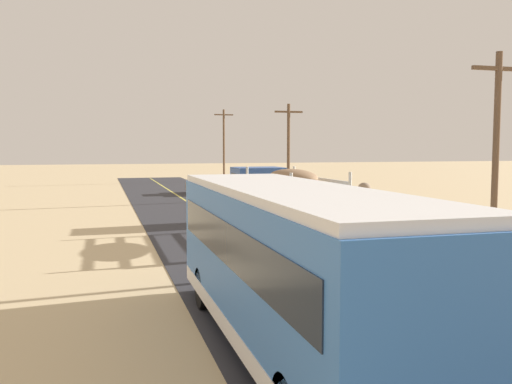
{
  "coord_description": "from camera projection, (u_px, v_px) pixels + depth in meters",
  "views": [
    {
      "loc": [
        -5.96,
        -11.71,
        3.98
      ],
      "look_at": [
        0.0,
        9.27,
        2.18
      ],
      "focal_mm": 38.29,
      "sensor_mm": 36.0,
      "label": 1
    }
  ],
  "objects": [
    {
      "name": "road_surface",
      "position": [
        361.0,
        312.0,
        13.18
      ],
      "size": [
        8.0,
        120.0,
        0.02
      ],
      "primitive_type": "cube",
      "color": "#2D2D33",
      "rests_on": "ground"
    },
    {
      "name": "suv_near",
      "position": [
        506.0,
        295.0,
        10.43
      ],
      "size": [
        1.9,
        4.62,
        2.29
      ],
      "color": "#264C8C",
      "rests_on": "road_surface"
    },
    {
      "name": "bus",
      "position": [
        290.0,
        263.0,
        10.51
      ],
      "size": [
        2.54,
        10.0,
        3.21
      ],
      "color": "#3872C6",
      "rests_on": "road_surface"
    },
    {
      "name": "road_centre_line",
      "position": [
        361.0,
        311.0,
        13.18
      ],
      "size": [
        0.16,
        117.6,
        0.0
      ],
      "primitive_type": "cube",
      "color": "#D8CC4C",
      "rests_on": "road_surface"
    },
    {
      "name": "livestock_truck",
      "position": [
        270.0,
        192.0,
        26.59
      ],
      "size": [
        2.53,
        9.7,
        3.02
      ],
      "color": "#3359A5",
      "rests_on": "road_surface"
    },
    {
      "name": "car_far",
      "position": [
        200.0,
        186.0,
        46.28
      ],
      "size": [
        1.8,
        4.4,
        1.46
      ],
      "color": "#8C7259",
      "rests_on": "road_surface"
    },
    {
      "name": "power_pole_far",
      "position": [
        224.0,
        143.0,
        63.19
      ],
      "size": [
        2.2,
        0.24,
        8.3
      ],
      "color": "brown",
      "rests_on": "ground"
    },
    {
      "name": "power_pole_near",
      "position": [
        496.0,
        147.0,
        19.68
      ],
      "size": [
        2.2,
        0.24,
        7.37
      ],
      "color": "brown",
      "rests_on": "ground"
    },
    {
      "name": "power_pole_mid",
      "position": [
        288.0,
        148.0,
        41.46
      ],
      "size": [
        2.2,
        0.24,
        7.24
      ],
      "color": "brown",
      "rests_on": "ground"
    },
    {
      "name": "boulder_far_horizon",
      "position": [
        400.0,
        219.0,
        28.31
      ],
      "size": [
        0.73,
        0.94,
        0.51
      ],
      "primitive_type": "ellipsoid",
      "color": "#84705B",
      "rests_on": "ground"
    },
    {
      "name": "boulder_mid_field",
      "position": [
        364.0,
        188.0,
        46.02
      ],
      "size": [
        1.1,
        1.11,
        0.99
      ],
      "primitive_type": "ellipsoid",
      "color": "#84705B",
      "rests_on": "ground"
    },
    {
      "name": "ground_plane",
      "position": [
        361.0,
        312.0,
        13.18
      ],
      "size": [
        240.0,
        240.0,
        0.0
      ],
      "primitive_type": "plane",
      "color": "#CCB284"
    }
  ]
}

